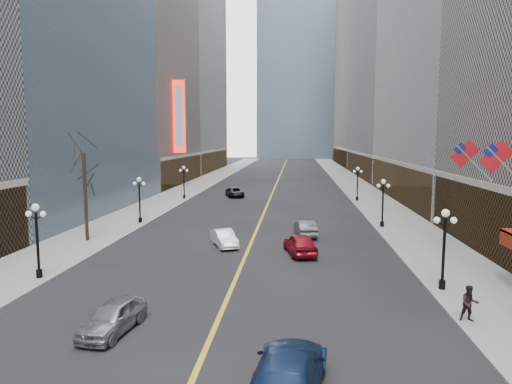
% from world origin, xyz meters
% --- Properties ---
extents(sidewalk_east, '(6.00, 230.00, 0.15)m').
position_xyz_m(sidewalk_east, '(14.00, 70.00, 0.07)').
color(sidewalk_east, gray).
rests_on(sidewalk_east, ground).
extents(sidewalk_west, '(6.00, 230.00, 0.15)m').
position_xyz_m(sidewalk_west, '(-14.00, 70.00, 0.07)').
color(sidewalk_west, gray).
rests_on(sidewalk_west, ground).
extents(lane_line, '(0.25, 200.00, 0.02)m').
position_xyz_m(lane_line, '(0.00, 80.00, 0.01)').
color(lane_line, gold).
rests_on(lane_line, ground).
extents(bldg_east_c, '(26.60, 40.60, 48.80)m').
position_xyz_m(bldg_east_c, '(29.88, 106.00, 24.18)').
color(bldg_east_c, gray).
rests_on(bldg_east_c, ground).
extents(bldg_east_d, '(26.60, 46.60, 62.80)m').
position_xyz_m(bldg_east_d, '(29.90, 149.00, 31.17)').
color(bldg_east_d, gray).
rests_on(bldg_east_d, ground).
extents(bldg_west_c, '(26.60, 30.60, 50.80)m').
position_xyz_m(bldg_west_c, '(-29.88, 87.00, 25.19)').
color(bldg_west_c, gray).
rests_on(bldg_west_c, ground).
extents(bldg_west_d, '(26.60, 38.60, 72.80)m').
position_xyz_m(bldg_west_d, '(-29.92, 121.00, 36.17)').
color(bldg_west_d, beige).
rests_on(bldg_west_d, ground).
extents(streetlamp_east_1, '(1.26, 0.44, 4.52)m').
position_xyz_m(streetlamp_east_1, '(11.80, 30.00, 2.90)').
color(streetlamp_east_1, black).
rests_on(streetlamp_east_1, sidewalk_east).
extents(streetlamp_east_2, '(1.26, 0.44, 4.52)m').
position_xyz_m(streetlamp_east_2, '(11.80, 48.00, 2.90)').
color(streetlamp_east_2, black).
rests_on(streetlamp_east_2, sidewalk_east).
extents(streetlamp_east_3, '(1.26, 0.44, 4.52)m').
position_xyz_m(streetlamp_east_3, '(11.80, 66.00, 2.90)').
color(streetlamp_east_3, black).
rests_on(streetlamp_east_3, sidewalk_east).
extents(streetlamp_west_1, '(1.26, 0.44, 4.52)m').
position_xyz_m(streetlamp_west_1, '(-11.80, 30.00, 2.90)').
color(streetlamp_west_1, black).
rests_on(streetlamp_west_1, sidewalk_west).
extents(streetlamp_west_2, '(1.26, 0.44, 4.52)m').
position_xyz_m(streetlamp_west_2, '(-11.80, 48.00, 2.90)').
color(streetlamp_west_2, black).
rests_on(streetlamp_west_2, sidewalk_west).
extents(streetlamp_west_3, '(1.26, 0.44, 4.52)m').
position_xyz_m(streetlamp_west_3, '(-11.80, 66.00, 2.90)').
color(streetlamp_west_3, black).
rests_on(streetlamp_west_3, sidewalk_west).
extents(flag_4, '(2.87, 0.12, 2.87)m').
position_xyz_m(flag_4, '(15.31, 32.00, 7.29)').
color(flag_4, '#B2B2B7').
rests_on(flag_4, ground).
extents(flag_5, '(2.87, 0.12, 2.87)m').
position_xyz_m(flag_5, '(15.31, 37.00, 7.29)').
color(flag_5, '#B2B2B7').
rests_on(flag_5, ground).
extents(theatre_marquee, '(2.00, 0.55, 12.00)m').
position_xyz_m(theatre_marquee, '(-15.88, 80.00, 12.00)').
color(theatre_marquee, red).
rests_on(theatre_marquee, ground).
extents(tree_west_far, '(3.60, 3.60, 7.92)m').
position_xyz_m(tree_west_far, '(-13.50, 40.00, 6.24)').
color(tree_west_far, '#2D231C').
rests_on(tree_west_far, sidewalk_west).
extents(car_nb_near, '(2.18, 4.26, 1.39)m').
position_xyz_m(car_nb_near, '(-4.41, 23.21, 0.69)').
color(car_nb_near, '#909497').
rests_on(car_nb_near, ground).
extents(car_nb_mid, '(2.86, 4.22, 1.32)m').
position_xyz_m(car_nb_mid, '(-2.00, 39.49, 0.66)').
color(car_nb_mid, white).
rests_on(car_nb_mid, ground).
extents(car_nb_far, '(3.51, 5.22, 1.33)m').
position_xyz_m(car_nb_far, '(-5.20, 69.51, 0.66)').
color(car_nb_far, black).
rests_on(car_nb_far, ground).
extents(car_sb_near, '(3.01, 5.98, 1.67)m').
position_xyz_m(car_sb_near, '(3.40, 18.78, 0.83)').
color(car_sb_near, '#14264D').
rests_on(car_sb_near, ground).
extents(car_sb_mid, '(2.81, 4.88, 1.56)m').
position_xyz_m(car_sb_mid, '(3.95, 37.55, 0.78)').
color(car_sb_mid, maroon).
rests_on(car_sb_mid, ground).
extents(car_sb_far, '(2.05, 4.43, 1.41)m').
position_xyz_m(car_sb_far, '(4.48, 43.82, 0.70)').
color(car_sb_far, '#4B4F53').
rests_on(car_sb_far, ground).
extents(ped_east_walk, '(0.83, 0.47, 1.69)m').
position_xyz_m(ped_east_walk, '(11.60, 25.45, 0.99)').
color(ped_east_walk, black).
rests_on(ped_east_walk, sidewalk_east).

